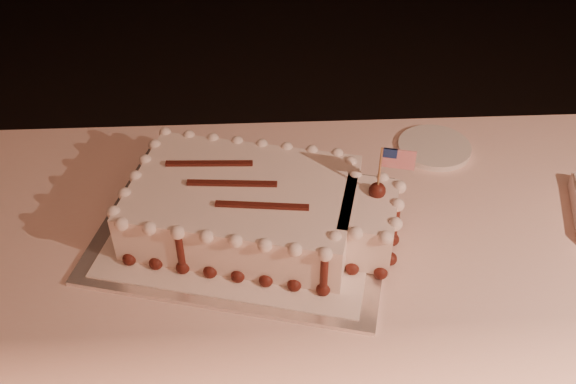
{
  "coord_description": "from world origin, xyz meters",
  "views": [
    {
      "loc": [
        -0.27,
        -0.21,
        1.57
      ],
      "look_at": [
        -0.23,
        0.65,
        0.84
      ],
      "focal_mm": 40.0,
      "sensor_mm": 36.0,
      "label": 1
    }
  ],
  "objects_px": {
    "banquet_table": "(395,365)",
    "side_plate": "(434,147)",
    "cake_board": "(245,227)",
    "sheet_cake": "(259,208)"
  },
  "relations": [
    {
      "from": "side_plate",
      "to": "cake_board",
      "type": "bearing_deg",
      "value": -150.76
    },
    {
      "from": "cake_board",
      "to": "sheet_cake",
      "type": "relative_size",
      "value": 1.01
    },
    {
      "from": "cake_board",
      "to": "side_plate",
      "type": "xyz_separation_m",
      "value": [
        0.41,
        0.23,
        0.0
      ]
    },
    {
      "from": "side_plate",
      "to": "sheet_cake",
      "type": "bearing_deg",
      "value": -148.3
    },
    {
      "from": "cake_board",
      "to": "side_plate",
      "type": "relative_size",
      "value": 3.37
    },
    {
      "from": "banquet_table",
      "to": "side_plate",
      "type": "bearing_deg",
      "value": 71.58
    },
    {
      "from": "cake_board",
      "to": "side_plate",
      "type": "distance_m",
      "value": 0.46
    },
    {
      "from": "banquet_table",
      "to": "side_plate",
      "type": "xyz_separation_m",
      "value": [
        0.09,
        0.28,
        0.38
      ]
    },
    {
      "from": "sheet_cake",
      "to": "side_plate",
      "type": "xyz_separation_m",
      "value": [
        0.38,
        0.23,
        -0.05
      ]
    },
    {
      "from": "cake_board",
      "to": "sheet_cake",
      "type": "bearing_deg",
      "value": 0.17
    }
  ]
}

